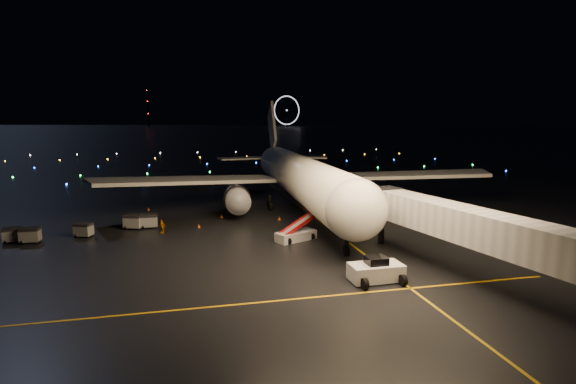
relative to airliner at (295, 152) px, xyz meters
name	(u,v)px	position (x,y,z in m)	size (l,w,h in m)	color
ground	(191,138)	(-11.25, 272.74, -8.92)	(2000.00, 2000.00, 0.00)	black
lane_centre	(322,223)	(0.75, -12.26, -8.91)	(0.25, 80.00, 0.02)	#D6A008
lane_cross	(208,307)	(-16.25, -37.26, -8.91)	(60.00, 0.25, 0.02)	#D6A008
airliner	(295,152)	(0.00, 0.00, 0.00)	(62.98, 59.83, 17.84)	silver
pushback_tug	(376,269)	(-1.38, -34.91, -7.81)	(4.68, 2.45, 2.23)	silver
belt_loader	(296,226)	(-5.00, -20.25, -7.16)	(7.25, 1.98, 3.52)	silver
crew_c	(162,226)	(-20.58, -13.23, -8.04)	(1.03, 0.43, 1.76)	orange
safety_cone_0	(279,218)	(-4.65, -9.23, -8.66)	(0.46, 0.46, 0.52)	#ED520C
safety_cone_1	(221,216)	(-12.53, -5.85, -8.66)	(0.47, 0.47, 0.53)	#ED520C
safety_cone_2	(199,226)	(-15.96, -11.18, -8.70)	(0.40, 0.40, 0.45)	#ED520C
safety_cone_3	(148,209)	(-23.26, 1.93, -8.68)	(0.43, 0.43, 0.48)	#ED520C
ferris_wheel	(287,111)	(158.75, 692.74, 17.08)	(50.00, 4.00, 52.00)	black
radio_mast	(148,107)	(-71.25, 712.74, 23.08)	(1.80, 1.80, 64.00)	black
taxiway_lights	(203,162)	(-11.25, 78.74, -8.74)	(164.00, 92.00, 0.36)	black
baggage_cart_0	(133,222)	(-24.30, -9.90, -7.99)	(2.19, 1.54, 1.87)	gray
baggage_cart_1	(149,221)	(-22.36, -9.82, -8.02)	(2.13, 1.49, 1.81)	gray
baggage_cart_2	(84,230)	(-29.81, -12.76, -8.09)	(1.95, 1.37, 1.66)	gray
baggage_cart_3	(30,235)	(-35.29, -14.22, -8.04)	(2.08, 1.45, 1.77)	gray
baggage_cart_4	(12,235)	(-37.42, -13.45, -8.07)	(2.00, 1.40, 1.70)	gray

